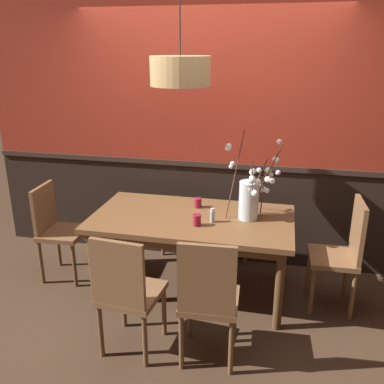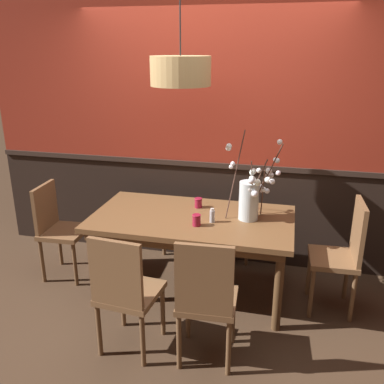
{
  "view_description": "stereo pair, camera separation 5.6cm",
  "coord_description": "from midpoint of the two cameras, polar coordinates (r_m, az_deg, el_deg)",
  "views": [
    {
      "loc": [
        0.73,
        -3.29,
        2.14
      ],
      "look_at": [
        0.0,
        0.0,
        0.97
      ],
      "focal_mm": 39.14,
      "sensor_mm": 36.0,
      "label": 1
    },
    {
      "loc": [
        0.79,
        -3.28,
        2.14
      ],
      "look_at": [
        0.0,
        0.0,
        0.97
      ],
      "focal_mm": 39.14,
      "sensor_mm": 36.0,
      "label": 2
    }
  ],
  "objects": [
    {
      "name": "dining_table",
      "position": [
        3.68,
        0.43,
        -4.54
      ],
      "size": [
        1.75,
        0.95,
        0.75
      ],
      "color": "brown",
      "rests_on": "ground"
    },
    {
      "name": "condiment_bottle",
      "position": [
        3.52,
        3.22,
        -3.25
      ],
      "size": [
        0.04,
        0.04,
        0.12
      ],
      "color": "#ADADB2",
      "rests_on": "dining_table"
    },
    {
      "name": "back_wall",
      "position": [
        4.19,
        2.8,
        7.53
      ],
      "size": [
        4.62,
        0.14,
        2.61
      ],
      "color": "black",
      "rests_on": "ground"
    },
    {
      "name": "chair_far_side_left",
      "position": [
        4.61,
        -0.69,
        -1.4
      ],
      "size": [
        0.44,
        0.45,
        0.96
      ],
      "color": "brown",
      "rests_on": "ground"
    },
    {
      "name": "chair_far_side_right",
      "position": [
        4.5,
        6.27,
        -2.08
      ],
      "size": [
        0.45,
        0.46,
        0.94
      ],
      "color": "brown",
      "rests_on": "ground"
    },
    {
      "name": "chair_near_side_left",
      "position": [
        3.06,
        -8.59,
        -12.99
      ],
      "size": [
        0.44,
        0.46,
        0.96
      ],
      "color": "brown",
      "rests_on": "ground"
    },
    {
      "name": "chair_near_side_right",
      "position": [
        2.93,
        2.49,
        -14.07
      ],
      "size": [
        0.43,
        0.42,
        0.98
      ],
      "color": "brown",
      "rests_on": "ground"
    },
    {
      "name": "vase_with_blossoms",
      "position": [
        3.58,
        8.43,
        -0.65
      ],
      "size": [
        0.49,
        0.4,
        0.73
      ],
      "color": "silver",
      "rests_on": "dining_table"
    },
    {
      "name": "chair_head_west_end",
      "position": [
        4.22,
        -17.53,
        -4.38
      ],
      "size": [
        0.41,
        0.42,
        0.92
      ],
      "color": "brown",
      "rests_on": "ground"
    },
    {
      "name": "pendant_lamp",
      "position": [
        3.48,
        -1.09,
        16.14
      ],
      "size": [
        0.49,
        0.49,
        0.76
      ],
      "color": "tan"
    },
    {
      "name": "candle_holder_nearer_edge",
      "position": [
        3.45,
        1.08,
        -3.85
      ],
      "size": [
        0.07,
        0.07,
        0.1
      ],
      "color": "maroon",
      "rests_on": "dining_table"
    },
    {
      "name": "candle_holder_nearer_center",
      "position": [
        3.84,
        1.28,
        -1.47
      ],
      "size": [
        0.07,
        0.07,
        0.09
      ],
      "color": "maroon",
      "rests_on": "dining_table"
    },
    {
      "name": "chair_head_east_end",
      "position": [
        3.71,
        20.29,
        -7.57
      ],
      "size": [
        0.4,
        0.42,
        0.98
      ],
      "color": "brown",
      "rests_on": "ground"
    },
    {
      "name": "ground_plane",
      "position": [
        4.0,
        0.41,
        -13.26
      ],
      "size": [
        24.0,
        24.0,
        0.0
      ],
      "primitive_type": "plane",
      "color": "#422D1E"
    }
  ]
}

